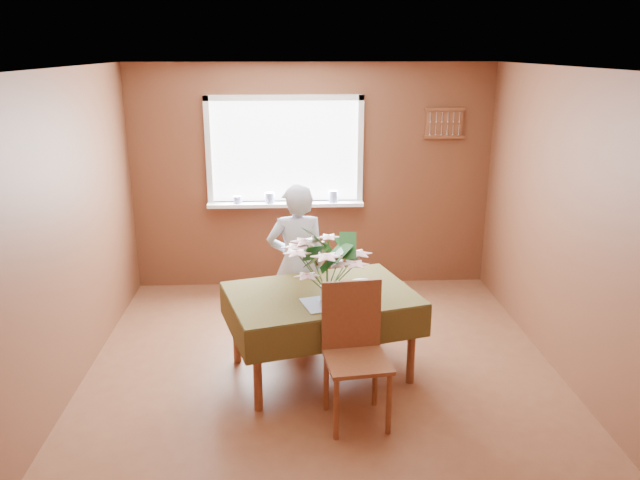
{
  "coord_description": "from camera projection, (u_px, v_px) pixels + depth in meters",
  "views": [
    {
      "loc": [
        -0.26,
        -4.59,
        2.65
      ],
      "look_at": [
        0.0,
        0.55,
        1.05
      ],
      "focal_mm": 35.0,
      "sensor_mm": 36.0,
      "label": 1
    }
  ],
  "objects": [
    {
      "name": "ceiling",
      "position": [
        324.0,
        69.0,
        4.44
      ],
      "size": [
        4.5,
        4.5,
        0.0
      ],
      "primitive_type": "plane",
      "rotation": [
        3.14,
        0.0,
        0.0
      ],
      "color": "white",
      "rests_on": "wall_back"
    },
    {
      "name": "table_knife",
      "position": [
        348.0,
        299.0,
        4.95
      ],
      "size": [
        0.14,
        0.16,
        0.0
      ],
      "primitive_type": "cube",
      "rotation": [
        0.0,
        0.0,
        0.68
      ],
      "color": "silver",
      "rests_on": "dining_table"
    },
    {
      "name": "window_assembly",
      "position": [
        286.0,
        169.0,
        6.86
      ],
      "size": [
        1.72,
        0.2,
        1.22
      ],
      "color": "white",
      "rests_on": "wall_back"
    },
    {
      "name": "side_plate",
      "position": [
        363.0,
        284.0,
        5.27
      ],
      "size": [
        0.25,
        0.25,
        0.01
      ],
      "primitive_type": "cylinder",
      "rotation": [
        0.0,
        0.0,
        -0.08
      ],
      "color": "white",
      "rests_on": "dining_table"
    },
    {
      "name": "dining_table",
      "position": [
        321.0,
        302.0,
        5.12
      ],
      "size": [
        1.71,
        1.39,
        0.73
      ],
      "rotation": [
        0.0,
        0.0,
        0.28
      ],
      "color": "brown",
      "rests_on": "floor"
    },
    {
      "name": "wall_back",
      "position": [
        312.0,
        178.0,
        6.95
      ],
      "size": [
        4.0,
        0.0,
        4.0
      ],
      "primitive_type": "plane",
      "rotation": [
        1.57,
        0.0,
        0.0
      ],
      "color": "brown",
      "rests_on": "floor"
    },
    {
      "name": "wall_left",
      "position": [
        60.0,
        240.0,
        4.71
      ],
      "size": [
        0.0,
        4.5,
        4.5
      ],
      "primitive_type": "plane",
      "rotation": [
        1.57,
        0.0,
        1.57
      ],
      "color": "brown",
      "rests_on": "floor"
    },
    {
      "name": "floor",
      "position": [
        323.0,
        380.0,
        5.18
      ],
      "size": [
        4.5,
        4.5,
        0.0
      ],
      "primitive_type": "plane",
      "color": "brown",
      "rests_on": "ground"
    },
    {
      "name": "spoon_rack",
      "position": [
        444.0,
        123.0,
        6.81
      ],
      "size": [
        0.44,
        0.05,
        0.33
      ],
      "color": "brown",
      "rests_on": "wall_back"
    },
    {
      "name": "wall_right",
      "position": [
        577.0,
        233.0,
        4.9
      ],
      "size": [
        0.0,
        4.5,
        4.5
      ],
      "primitive_type": "plane",
      "rotation": [
        1.57,
        0.0,
        -1.57
      ],
      "color": "brown",
      "rests_on": "floor"
    },
    {
      "name": "flower_bouquet",
      "position": [
        327.0,
        264.0,
        4.82
      ],
      "size": [
        0.57,
        0.57,
        0.49
      ],
      "rotation": [
        0.0,
        0.0,
        -0.4
      ],
      "color": "white",
      "rests_on": "dining_table"
    },
    {
      "name": "chair_far",
      "position": [
        301.0,
        283.0,
        5.92
      ],
      "size": [
        0.54,
        0.54,
        0.91
      ],
      "rotation": [
        0.0,
        0.0,
        3.69
      ],
      "color": "brown",
      "rests_on": "floor"
    },
    {
      "name": "chair_near",
      "position": [
        355.0,
        347.0,
        4.53
      ],
      "size": [
        0.49,
        0.49,
        1.03
      ],
      "rotation": [
        0.0,
        0.0,
        0.12
      ],
      "color": "brown",
      "rests_on": "floor"
    },
    {
      "name": "wall_front",
      "position": [
        354.0,
        389.0,
        2.66
      ],
      "size": [
        4.0,
        0.0,
        4.0
      ],
      "primitive_type": "plane",
      "rotation": [
        -1.57,
        0.0,
        0.0
      ],
      "color": "brown",
      "rests_on": "floor"
    },
    {
      "name": "seated_woman",
      "position": [
        297.0,
        264.0,
        5.71
      ],
      "size": [
        0.58,
        0.41,
        1.49
      ],
      "primitive_type": "imported",
      "rotation": [
        0.0,
        0.0,
        3.24
      ],
      "color": "white",
      "rests_on": "floor"
    }
  ]
}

